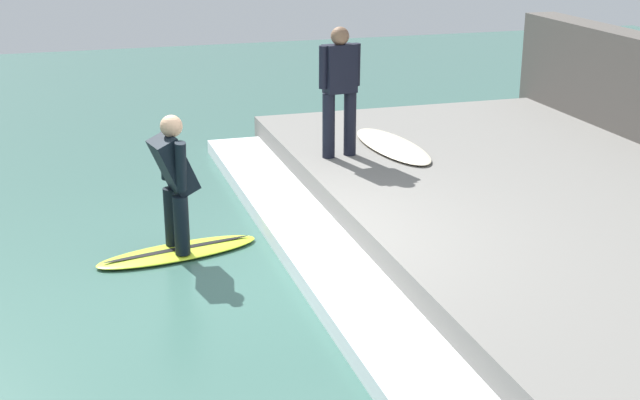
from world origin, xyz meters
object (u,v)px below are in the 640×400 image
(surfboard_riding, at_px, (178,252))
(surfer_waiting_near, at_px, (340,85))
(surfboard_waiting_near, at_px, (392,146))
(surfer_riding, at_px, (174,176))

(surfboard_riding, relative_size, surfer_waiting_near, 1.11)
(surfer_waiting_near, bearing_deg, surfboard_waiting_near, 11.71)
(surfer_riding, bearing_deg, surfboard_riding, 0.00)
(surfboard_riding, height_order, surfboard_waiting_near, surfboard_waiting_near)
(surfboard_riding, distance_m, surfer_waiting_near, 3.00)
(surfboard_waiting_near, bearing_deg, surfer_riding, -149.72)
(surfer_riding, xyz_separation_m, surfboard_waiting_near, (2.97, 1.74, -0.38))
(surfboard_riding, bearing_deg, surfboard_waiting_near, 30.28)
(surfer_waiting_near, relative_size, surfboard_waiting_near, 0.83)
(surfboard_waiting_near, bearing_deg, surfboard_riding, -149.72)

